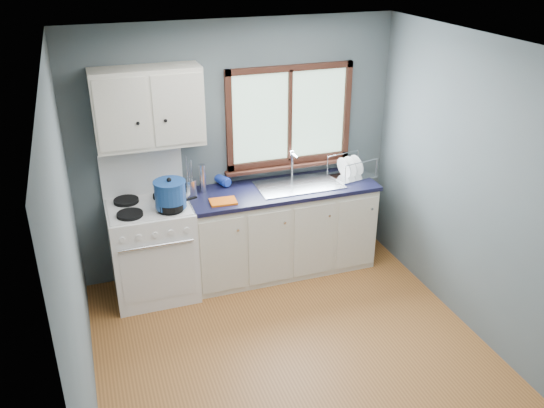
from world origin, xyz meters
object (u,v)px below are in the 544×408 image
object	(u,v)px
utensil_crock	(190,187)
dish_rack	(351,171)
thermos	(202,178)
gas_range	(152,247)
skillet	(171,204)
stockpot	(170,194)
sink	(299,191)
base_cabinets	(281,233)

from	to	relation	value
utensil_crock	dish_rack	xyz separation A→B (m)	(1.65, -0.08, -0.02)
thermos	dish_rack	xyz separation A→B (m)	(1.52, -0.11, -0.08)
gas_range	skillet	size ratio (longest dim) A/B	3.21
stockpot	skillet	bearing A→B (deg)	-71.61
stockpot	thermos	distance (m)	0.49
sink	stockpot	bearing A→B (deg)	-172.49
stockpot	thermos	size ratio (longest dim) A/B	1.04
gas_range	stockpot	xyz separation A→B (m)	(0.19, -0.15, 0.59)
sink	thermos	bearing A→B (deg)	170.56
thermos	utensil_crock	bearing A→B (deg)	-166.94
thermos	dish_rack	size ratio (longest dim) A/B	0.59
sink	stockpot	world-z (taller)	stockpot
base_cabinets	dish_rack	world-z (taller)	dish_rack
base_cabinets	skillet	world-z (taller)	skillet
gas_range	utensil_crock	bearing A→B (deg)	18.76
base_cabinets	dish_rack	bearing A→B (deg)	3.35
sink	dish_rack	xyz separation A→B (m)	(0.59, 0.05, 0.12)
gas_range	stockpot	distance (m)	0.64
gas_range	stockpot	size ratio (longest dim) A/B	4.68
skillet	stockpot	size ratio (longest dim) A/B	1.46
gas_range	thermos	world-z (taller)	gas_range
base_cabinets	stockpot	distance (m)	1.32
sink	skillet	bearing A→B (deg)	-172.12
base_cabinets	sink	world-z (taller)	sink
dish_rack	sink	bearing A→B (deg)	172.40
sink	base_cabinets	bearing A→B (deg)	179.87
sink	thermos	size ratio (longest dim) A/B	3.02
thermos	dish_rack	bearing A→B (deg)	-4.13
base_cabinets	skillet	bearing A→B (deg)	-170.85
gas_range	base_cabinets	size ratio (longest dim) A/B	0.74
utensil_crock	skillet	bearing A→B (deg)	-127.53
sink	utensil_crock	bearing A→B (deg)	173.26
base_cabinets	skillet	distance (m)	1.27
sink	skillet	world-z (taller)	sink
gas_range	utensil_crock	distance (m)	0.68
skillet	dish_rack	distance (m)	1.90
sink	skillet	xyz separation A→B (m)	(-1.30, -0.18, 0.13)
dish_rack	gas_range	bearing A→B (deg)	169.75
skillet	utensil_crock	bearing A→B (deg)	33.02
stockpot	dish_rack	size ratio (longest dim) A/B	0.61
sink	thermos	world-z (taller)	sink
stockpot	utensil_crock	size ratio (longest dim) A/B	0.74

